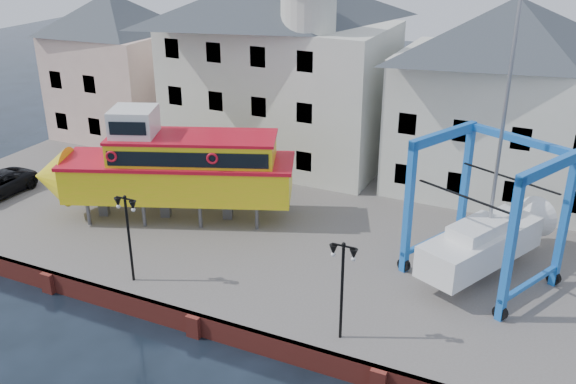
% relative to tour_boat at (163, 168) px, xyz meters
% --- Properties ---
extents(ground, '(140.00, 140.00, 0.00)m').
position_rel_tour_boat_xyz_m(ground, '(6.53, -7.37, -3.87)').
color(ground, black).
rests_on(ground, ground).
extents(hardstanding, '(44.00, 22.00, 1.00)m').
position_rel_tour_boat_xyz_m(hardstanding, '(6.53, 3.63, -3.37)').
color(hardstanding, '#615A53').
rests_on(hardstanding, ground).
extents(quay_wall, '(44.00, 0.47, 1.00)m').
position_rel_tour_boat_xyz_m(quay_wall, '(6.53, -7.26, -3.37)').
color(quay_wall, maroon).
rests_on(quay_wall, ground).
extents(building_pink, '(8.00, 7.00, 10.30)m').
position_rel_tour_boat_xyz_m(building_pink, '(-11.47, 10.63, 2.28)').
color(building_pink, '#D3AB9F').
rests_on(building_pink, hardstanding).
extents(building_white_main, '(14.00, 8.30, 14.00)m').
position_rel_tour_boat_xyz_m(building_white_main, '(1.66, 11.02, 3.47)').
color(building_white_main, silver).
rests_on(building_white_main, hardstanding).
extents(building_white_right, '(12.00, 8.00, 11.20)m').
position_rel_tour_boat_xyz_m(building_white_right, '(15.53, 11.63, 2.73)').
color(building_white_right, silver).
rests_on(building_white_right, hardstanding).
extents(lamp_post_left, '(1.12, 0.32, 4.20)m').
position_rel_tour_boat_xyz_m(lamp_post_left, '(2.53, -6.17, 0.30)').
color(lamp_post_left, black).
rests_on(lamp_post_left, hardstanding).
extents(lamp_post_right, '(1.12, 0.32, 4.20)m').
position_rel_tour_boat_xyz_m(lamp_post_right, '(12.53, -6.17, 0.30)').
color(lamp_post_right, black).
rests_on(lamp_post_right, hardstanding).
extents(tour_boat, '(14.22, 8.32, 6.09)m').
position_rel_tour_boat_xyz_m(tour_boat, '(0.00, 0.00, 0.00)').
color(tour_boat, '#59595E').
rests_on(tour_boat, hardstanding).
extents(travel_lift, '(7.05, 8.25, 12.27)m').
position_rel_tour_boat_xyz_m(travel_lift, '(16.86, 1.39, -0.82)').
color(travel_lift, blue).
rests_on(travel_lift, hardstanding).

